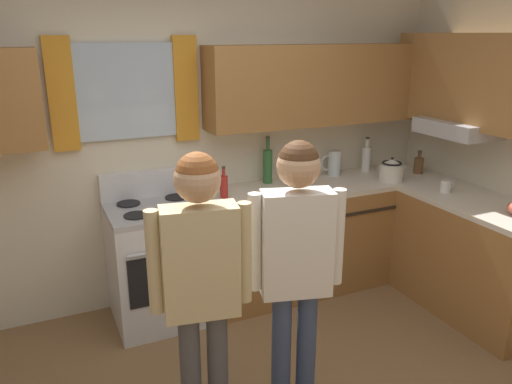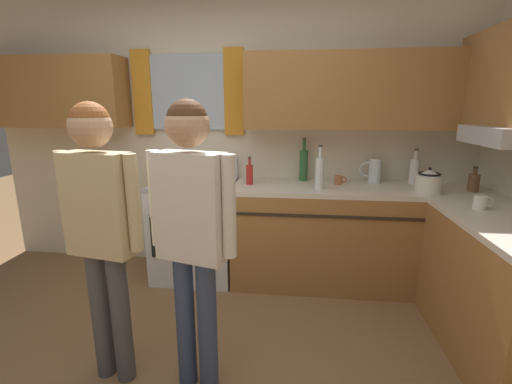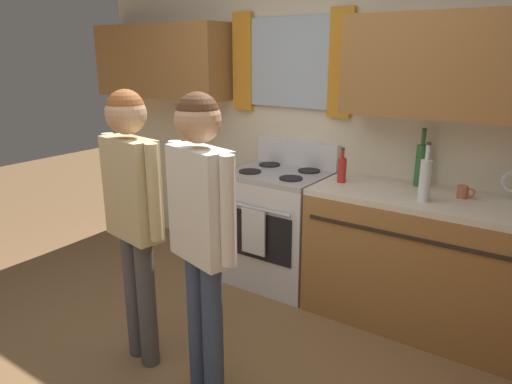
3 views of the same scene
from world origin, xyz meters
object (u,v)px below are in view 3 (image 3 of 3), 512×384
at_px(stove_oven, 279,225).
at_px(bottle_wine_green, 421,164).
at_px(adult_in_plaid, 201,217).
at_px(bottle_tall_clear, 425,179).
at_px(adult_left, 133,199).
at_px(bottle_sauce_red, 342,169).
at_px(cup_terracotta, 463,192).

height_order(stove_oven, bottle_wine_green, bottle_wine_green).
bearing_deg(adult_in_plaid, bottle_tall_clear, 59.50).
height_order(adult_left, adult_in_plaid, adult_in_plaid).
xyz_separation_m(stove_oven, bottle_sauce_red, (0.51, -0.01, 0.53)).
bearing_deg(adult_left, bottle_sauce_red, 64.69).
relative_size(bottle_sauce_red, bottle_wine_green, 0.62).
bearing_deg(bottle_tall_clear, cup_terracotta, 49.00).
bearing_deg(bottle_wine_green, stove_oven, -168.12).
height_order(cup_terracotta, adult_left, adult_left).
distance_m(cup_terracotta, adult_in_plaid, 1.70).
height_order(bottle_sauce_red, adult_left, adult_left).
xyz_separation_m(bottle_sauce_red, bottle_tall_clear, (0.60, -0.12, 0.05)).
xyz_separation_m(stove_oven, cup_terracotta, (1.30, 0.08, 0.47)).
bearing_deg(cup_terracotta, bottle_wine_green, 157.08).
distance_m(bottle_sauce_red, adult_left, 1.47).
height_order(bottle_sauce_red, adult_in_plaid, adult_in_plaid).
bearing_deg(cup_terracotta, adult_in_plaid, -122.24).
height_order(bottle_tall_clear, cup_terracotta, bottle_tall_clear).
distance_m(bottle_tall_clear, adult_in_plaid, 1.42).
bearing_deg(adult_left, bottle_tall_clear, 44.45).
bearing_deg(adult_in_plaid, adult_left, 178.21).
bearing_deg(bottle_sauce_red, bottle_tall_clear, -11.68).
relative_size(bottle_wine_green, adult_in_plaid, 0.25).
height_order(cup_terracotta, adult_in_plaid, adult_in_plaid).
bearing_deg(bottle_tall_clear, stove_oven, 173.02).
relative_size(bottle_tall_clear, cup_terracotta, 3.37).
relative_size(stove_oven, bottle_sauce_red, 4.48).
distance_m(bottle_wine_green, adult_in_plaid, 1.67).
distance_m(stove_oven, bottle_wine_green, 1.17).
bearing_deg(adult_left, cup_terracotta, 45.09).
xyz_separation_m(bottle_sauce_red, adult_in_plaid, (-0.12, -1.35, 0.02)).
height_order(bottle_sauce_red, bottle_tall_clear, bottle_tall_clear).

